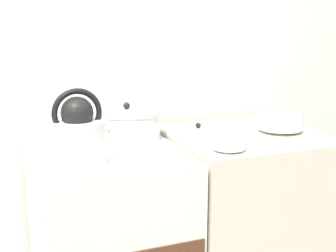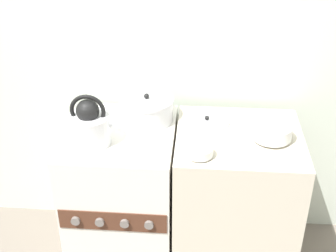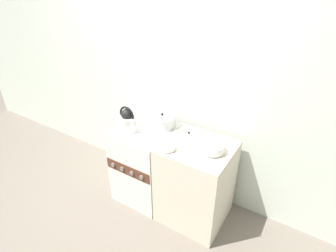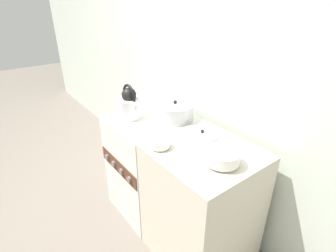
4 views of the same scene
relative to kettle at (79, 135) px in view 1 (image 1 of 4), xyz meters
The scene contains 7 objects.
wall_back 0.59m from the kettle, 75.94° to the left, with size 7.00×0.06×2.50m.
counter 0.89m from the kettle, ahead, with size 0.62×0.58×0.85m.
kettle is the anchor object (origin of this frame).
cooking_pot 0.35m from the kettle, 44.88° to the left, with size 0.28×0.28×0.15m.
enamel_bowl 0.87m from the kettle, ahead, with size 0.19×0.19×0.08m.
small_ceramic_bowl 0.54m from the kettle, 10.50° to the right, with size 0.12×0.12×0.05m.
loose_pot_lid 0.61m from the kettle, 22.10° to the left, with size 0.24×0.24×0.03m.
Camera 1 is at (-0.41, -1.34, 1.32)m, focal length 50.00 mm.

